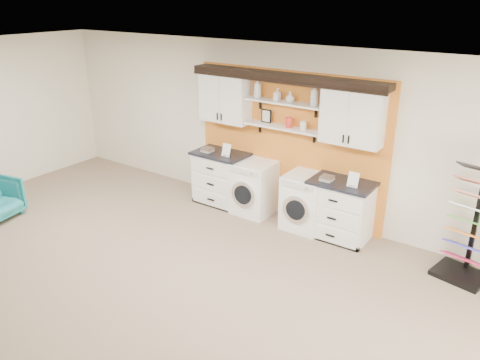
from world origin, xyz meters
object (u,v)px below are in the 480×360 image
Objects in this scene: dryer at (306,202)px; sample_rack at (468,240)px; base_cabinet_left at (221,178)px; base_cabinet_right at (340,210)px; washer at (254,187)px.

sample_rack reaches higher than dryer.
base_cabinet_right is at bearing 0.00° from base_cabinet_left.
washer is (0.70, -0.00, -0.02)m from base_cabinet_left.
sample_rack reaches higher than base_cabinet_right.
sample_rack is (1.79, -0.07, 0.09)m from base_cabinet_right.
base_cabinet_right is 0.54× the size of sample_rack.
sample_rack is at bearing -1.62° from dryer.
base_cabinet_left is 2.26m from base_cabinet_right.
washer is at bearing -0.27° from base_cabinet_left.
washer is 3.34m from sample_rack.
sample_rack reaches higher than base_cabinet_left.
base_cabinet_left is 0.55× the size of sample_rack.
washer is at bearing -169.07° from sample_rack.
sample_rack is at bearing -0.99° from base_cabinet_left.
base_cabinet_left is at bearing -168.92° from sample_rack.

